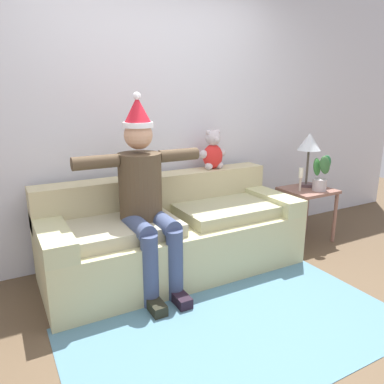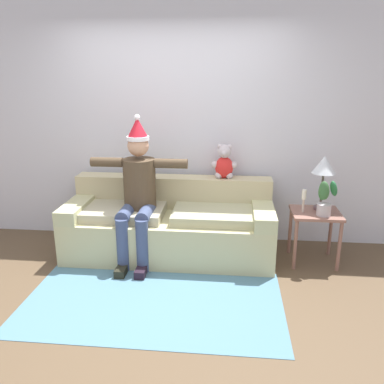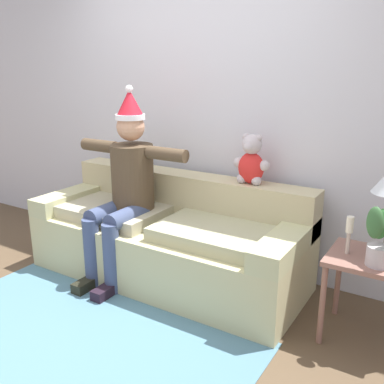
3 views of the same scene
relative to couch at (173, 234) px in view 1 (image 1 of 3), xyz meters
The scene contains 10 objects.
ground_plane 1.08m from the couch, 90.00° to the right, with size 10.00×10.00×0.00m, color brown.
back_wall 1.15m from the couch, 90.00° to the left, with size 7.00×0.10×2.70m, color silver.
couch is the anchor object (origin of this frame).
person_seated 0.57m from the couch, 152.58° to the right, with size 1.02×0.77×1.53m.
teddy_bear 0.91m from the couch, 25.20° to the left, with size 0.29×0.17×0.38m.
side_table 1.54m from the couch, ahead, with size 0.49×0.45×0.56m.
table_lamp 1.73m from the couch, ahead, with size 0.24×0.24×0.57m.
potted_plant 1.65m from the couch, ahead, with size 0.23×0.24×0.38m.
candle_tall 1.45m from the couch, ahead, with size 0.04×0.04×0.24m.
area_rug 1.08m from the couch, 90.00° to the right, with size 2.26×1.24×0.01m, color slate.
Camera 1 is at (-1.30, -1.70, 1.52)m, focal length 34.47 mm.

